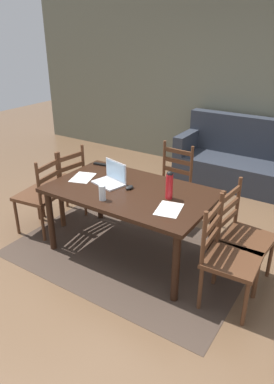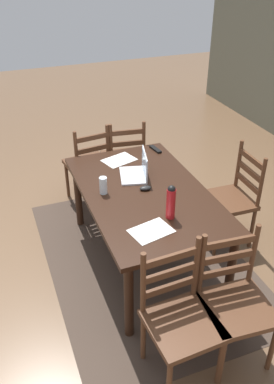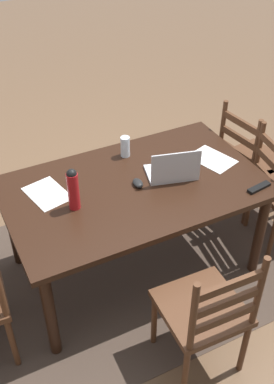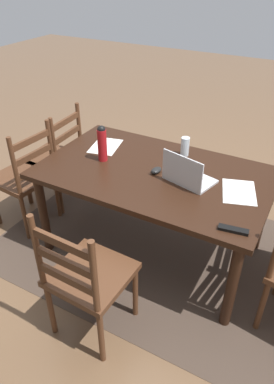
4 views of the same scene
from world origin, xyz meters
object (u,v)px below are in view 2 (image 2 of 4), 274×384
object	(u,v)px
chair_left_near	(89,165)
drinking_glass	(103,185)
water_bottle	(171,201)
chair_right_far	(235,302)
laptop	(138,170)
chair_left_far	(123,159)
chair_right_near	(180,319)
dining_table	(145,199)
tv_remote	(155,149)
computer_mouse	(145,188)
chair_far_head	(231,199)

from	to	relation	value
chair_left_near	drinking_glass	distance (m)	1.09
water_bottle	chair_right_far	bearing A→B (deg)	13.28
chair_left_near	laptop	bearing A→B (deg)	15.09
chair_left_far	laptop	xyz separation A→B (m)	(0.86, -0.16, 0.33)
chair_right_far	chair_left_near	xyz separation A→B (m)	(-2.23, -0.40, 0.00)
chair_right_near	drinking_glass	distance (m)	1.26
chair_right_near	chair_right_far	bearing A→B (deg)	89.99
laptop	chair_left_far	bearing A→B (deg)	169.67
dining_table	chair_left_near	distance (m)	1.15
chair_right_near	chair_right_far	xyz separation A→B (m)	(0.00, 0.40, 0.00)
drinking_glass	chair_left_far	bearing A→B (deg)	152.81
water_bottle	tv_remote	bearing A→B (deg)	162.42
chair_left_far	chair_right_far	bearing A→B (deg)	0.24
dining_table	laptop	world-z (taller)	laptop
laptop	chair_right_far	bearing A→B (deg)	6.85
chair_right_far	drinking_glass	world-z (taller)	chair_right_far
laptop	computer_mouse	world-z (taller)	laptop
chair_right_far	tv_remote	size ratio (longest dim) A/B	5.59
chair_right_near	drinking_glass	world-z (taller)	chair_right_near
chair_right_near	laptop	distance (m)	1.43
dining_table	chair_left_far	xyz separation A→B (m)	(-1.11, 0.19, -0.19)
chair_left_far	computer_mouse	size ratio (longest dim) A/B	9.50
dining_table	chair_left_far	distance (m)	1.15
chair_far_head	chair_left_near	world-z (taller)	same
chair_right_near	chair_left_near	world-z (taller)	same
chair_left_far	computer_mouse	bearing A→B (deg)	-9.40
laptop	water_bottle	world-z (taller)	water_bottle
laptop	drinking_glass	world-z (taller)	laptop
drinking_glass	laptop	bearing A→B (deg)	114.14
dining_table	drinking_glass	size ratio (longest dim) A/B	11.24
chair_left_far	dining_table	bearing A→B (deg)	-9.83
chair_right_far	water_bottle	bearing A→B (deg)	-166.72
dining_table	water_bottle	distance (m)	0.48
chair_far_head	drinking_glass	world-z (taller)	chair_far_head
chair_right_far	computer_mouse	bearing A→B (deg)	-170.45
chair_right_far	laptop	world-z (taller)	laptop
chair_left_far	tv_remote	size ratio (longest dim) A/B	5.59
chair_left_near	chair_left_far	bearing A→B (deg)	90.01
chair_left_far	water_bottle	size ratio (longest dim) A/B	3.43
chair_left_far	computer_mouse	distance (m)	1.15
laptop	tv_remote	xyz separation A→B (m)	(-0.43, 0.35, -0.05)
chair_far_head	chair_right_near	xyz separation A→B (m)	(1.11, -1.07, 0.00)
chair_right_far	chair_right_near	bearing A→B (deg)	-90.01
dining_table	chair_right_near	world-z (taller)	chair_right_near
chair_right_far	chair_left_near	bearing A→B (deg)	-169.93
dining_table	tv_remote	xyz separation A→B (m)	(-0.69, 0.39, 0.09)
chair_right_far	water_bottle	world-z (taller)	water_bottle
chair_left_far	laptop	size ratio (longest dim) A/B	2.60
dining_table	computer_mouse	xyz separation A→B (m)	(-0.02, 0.01, 0.10)
chair_left_near	water_bottle	size ratio (longest dim) A/B	3.43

